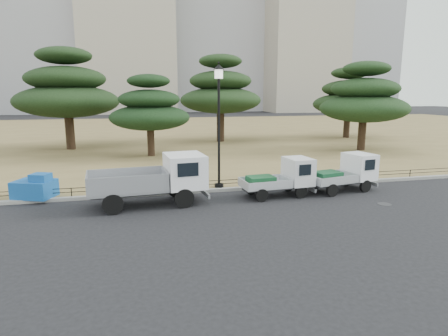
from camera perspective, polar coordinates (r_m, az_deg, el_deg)
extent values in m
plane|color=black|center=(16.20, 1.63, -5.87)|extent=(220.00, 220.00, 0.00)
cube|color=olive|center=(45.97, -8.23, 5.30)|extent=(120.00, 56.00, 0.15)
cube|color=gray|center=(18.61, -0.42, -3.33)|extent=(120.00, 0.25, 0.16)
cylinder|color=black|center=(15.96, -6.06, -4.62)|extent=(0.85, 0.24, 0.84)
cylinder|color=black|center=(17.70, -7.34, -3.06)|extent=(0.85, 0.24, 0.84)
cylinder|color=black|center=(15.64, -16.56, -5.37)|extent=(0.85, 0.24, 0.84)
cylinder|color=black|center=(17.41, -16.78, -3.70)|extent=(0.85, 0.24, 0.84)
cube|color=#2D2D30|center=(16.56, -11.55, -3.41)|extent=(4.76, 1.41, 0.15)
cube|color=gray|center=(16.37, -14.53, -1.97)|extent=(3.41, 2.12, 0.82)
cube|color=white|center=(16.64, -5.99, -0.36)|extent=(1.80, 2.13, 1.44)
cylinder|color=black|center=(17.74, 11.66, -3.58)|extent=(0.60, 0.20, 0.59)
cylinder|color=black|center=(18.85, 9.72, -2.63)|extent=(0.60, 0.20, 0.59)
cylinder|color=black|center=(16.88, 5.78, -4.16)|extent=(0.60, 0.20, 0.59)
cylinder|color=black|center=(18.04, 4.13, -3.12)|extent=(0.60, 0.20, 0.59)
cube|color=#2D2D30|center=(17.83, 7.96, -2.92)|extent=(3.24, 0.98, 0.14)
cube|color=silver|center=(17.53, 6.28, -2.23)|extent=(2.30, 1.52, 0.40)
cube|color=silver|center=(18.19, 11.22, -0.46)|extent=(1.22, 1.55, 1.27)
cube|color=#164E29|center=(17.42, 5.62, -1.96)|extent=(1.28, 0.97, 0.43)
cylinder|color=black|center=(19.70, 20.72, -2.58)|extent=(0.63, 0.27, 0.61)
cylinder|color=black|center=(20.65, 18.12, -1.79)|extent=(0.63, 0.27, 0.61)
cylinder|color=black|center=(18.35, 16.16, -3.27)|extent=(0.63, 0.27, 0.61)
cylinder|color=black|center=(19.36, 13.61, -2.39)|extent=(0.63, 0.27, 0.61)
cube|color=#2D2D30|center=(19.48, 17.29, -2.07)|extent=(3.37, 1.35, 0.14)
cube|color=silver|center=(19.04, 15.98, -1.45)|extent=(2.49, 1.78, 0.41)
cube|color=white|center=(20.11, 19.90, 0.26)|extent=(1.40, 1.69, 1.29)
cube|color=#154C2B|center=(18.87, 15.47, -1.22)|extent=(1.39, 1.12, 0.45)
cylinder|color=black|center=(18.84, -0.76, -2.67)|extent=(0.45, 0.45, 0.17)
cylinder|color=black|center=(18.39, -0.78, 5.41)|extent=(0.12, 0.12, 5.16)
cylinder|color=white|center=(18.31, -0.81, 14.12)|extent=(0.41, 0.41, 0.41)
cone|color=black|center=(18.33, -0.81, 15.17)|extent=(0.54, 0.54, 0.26)
cylinder|color=black|center=(18.68, -0.53, -2.42)|extent=(38.00, 0.03, 0.03)
cylinder|color=black|center=(18.64, -0.53, -1.88)|extent=(38.00, 0.03, 0.03)
cylinder|color=black|center=(18.68, -0.53, -2.42)|extent=(0.04, 0.04, 0.40)
cube|color=#1557A8|center=(18.99, -26.90, -2.86)|extent=(2.00, 1.74, 0.78)
cube|color=#1557A8|center=(18.64, -26.18, -1.29)|extent=(0.97, 0.90, 0.33)
cylinder|color=#2D2D30|center=(17.95, 23.26, -5.08)|extent=(0.60, 0.60, 0.01)
cylinder|color=black|center=(34.12, -22.44, 5.39)|extent=(0.73, 0.73, 3.25)
ellipsoid|color=black|center=(34.00, -22.74, 9.34)|extent=(8.35, 8.35, 2.67)
ellipsoid|color=black|center=(34.01, -22.97, 12.41)|extent=(6.37, 6.37, 2.04)
ellipsoid|color=black|center=(34.12, -23.22, 15.48)|extent=(4.40, 4.40, 1.41)
cylinder|color=black|center=(28.69, -11.09, 4.17)|extent=(0.53, 0.53, 2.35)
ellipsoid|color=black|center=(28.53, -11.22, 7.56)|extent=(5.93, 5.93, 1.90)
ellipsoid|color=black|center=(28.48, -11.32, 10.22)|extent=(4.53, 4.53, 1.45)
ellipsoid|color=black|center=(28.50, -11.42, 12.88)|extent=(3.12, 3.12, 1.00)
cylinder|color=black|center=(36.83, -0.54, 6.61)|extent=(0.73, 0.73, 3.25)
ellipsoid|color=black|center=(36.71, -0.54, 10.27)|extent=(7.81, 7.81, 2.50)
ellipsoid|color=black|center=(36.72, -0.55, 13.13)|extent=(5.97, 5.97, 1.91)
ellipsoid|color=black|center=(36.83, -0.55, 15.97)|extent=(4.12, 4.12, 1.32)
cylinder|color=black|center=(33.16, 20.27, 5.01)|extent=(0.63, 0.63, 2.80)
ellipsoid|color=black|center=(33.02, 20.51, 8.51)|extent=(7.11, 7.11, 2.28)
ellipsoid|color=black|center=(33.00, 20.70, 11.24)|extent=(5.43, 5.43, 1.74)
ellipsoid|color=black|center=(33.06, 20.90, 13.96)|extent=(3.75, 3.75, 1.20)
cylinder|color=black|center=(42.21, 18.20, 6.38)|extent=(0.64, 0.64, 2.86)
ellipsoid|color=black|center=(42.10, 18.37, 9.19)|extent=(7.30, 7.30, 2.34)
ellipsoid|color=black|center=(42.09, 18.51, 11.38)|extent=(5.58, 5.58, 1.78)
ellipsoid|color=black|center=(42.14, 18.65, 13.56)|extent=(3.85, 3.85, 1.23)
cube|color=#AAA08C|center=(108.19, 11.79, 21.30)|extent=(20.00, 18.00, 48.00)
cylinder|color=#D83F33|center=(128.07, 25.39, 21.62)|extent=(1.80, 1.80, 60.00)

